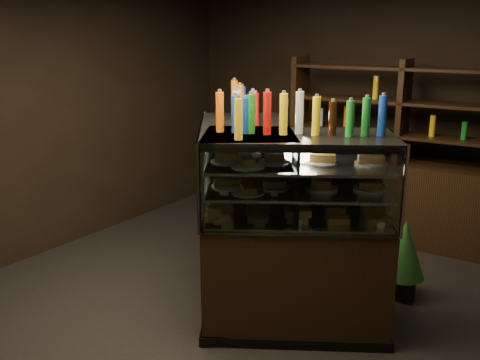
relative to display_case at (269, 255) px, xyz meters
name	(u,v)px	position (x,y,z in m)	size (l,w,h in m)	color
ground	(263,300)	(-0.14, 0.15, -0.52)	(5.00, 5.00, 0.00)	black
room_shell	(266,76)	(-0.14, 0.15, 1.42)	(5.02, 5.02, 3.01)	black
display_case	(269,255)	(0.00, 0.00, 0.00)	(2.06, 1.58, 1.56)	black
food_display	(270,176)	(0.00, 0.00, 0.67)	(1.63, 1.14, 0.48)	#BA8F42
bottles_top	(271,111)	(0.00, 0.00, 1.17)	(1.45, 1.00, 0.30)	#B20C0A
potted_conifer	(404,248)	(0.81, 0.93, -0.06)	(0.37, 0.37, 0.80)	black
back_shelving	(397,188)	(0.30, 2.20, 0.09)	(2.49, 0.56, 2.00)	black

